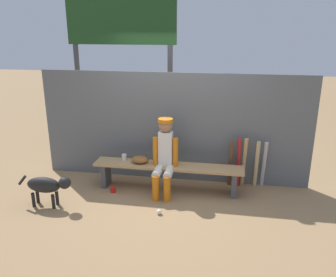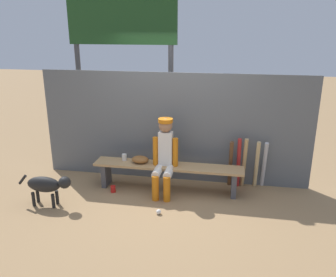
{
  "view_description": "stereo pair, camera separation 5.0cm",
  "coord_description": "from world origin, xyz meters",
  "px_view_note": "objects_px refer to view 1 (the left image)",
  "views": [
    {
      "loc": [
        0.9,
        -5.12,
        2.58
      ],
      "look_at": [
        0.0,
        0.0,
        0.9
      ],
      "focal_mm": 36.95,
      "sensor_mm": 36.0,
      "label": 1
    },
    {
      "loc": [
        0.94,
        -5.11,
        2.58
      ],
      "look_at": [
        0.0,
        0.0,
        0.9
      ],
      "focal_mm": 36.95,
      "sensor_mm": 36.0,
      "label": 2
    }
  ],
  "objects_px": {
    "bat_aluminum_silver": "(264,164)",
    "cup_on_ground": "(113,189)",
    "bat_wood_natural": "(256,164)",
    "cup_on_bench": "(124,157)",
    "player_seated": "(164,155)",
    "baseball": "(159,212)",
    "dugout_bench": "(168,170)",
    "baseball_glove": "(140,160)",
    "bat_aluminum_red": "(238,163)",
    "bat_wood_tan": "(244,163)",
    "dog": "(47,185)",
    "scoreboard": "(124,35)",
    "bat_wood_dark": "(230,164)"
  },
  "relations": [
    {
      "from": "bat_aluminum_silver",
      "to": "cup_on_ground",
      "type": "distance_m",
      "value": 2.52
    },
    {
      "from": "bat_wood_natural",
      "to": "cup_on_bench",
      "type": "distance_m",
      "value": 2.2
    },
    {
      "from": "player_seated",
      "to": "cup_on_ground",
      "type": "relative_size",
      "value": 11.11
    },
    {
      "from": "player_seated",
      "to": "cup_on_ground",
      "type": "bearing_deg",
      "value": -170.31
    },
    {
      "from": "baseball",
      "to": "bat_aluminum_silver",
      "type": "bearing_deg",
      "value": 37.31
    },
    {
      "from": "dugout_bench",
      "to": "baseball_glove",
      "type": "height_order",
      "value": "baseball_glove"
    },
    {
      "from": "bat_aluminum_red",
      "to": "bat_wood_natural",
      "type": "xyz_separation_m",
      "value": [
        0.29,
        0.01,
        -0.01
      ]
    },
    {
      "from": "dugout_bench",
      "to": "bat_wood_tan",
      "type": "distance_m",
      "value": 1.27
    },
    {
      "from": "cup_on_bench",
      "to": "bat_aluminum_silver",
      "type": "bearing_deg",
      "value": 7.64
    },
    {
      "from": "bat_wood_natural",
      "to": "player_seated",
      "type": "bearing_deg",
      "value": -163.29
    },
    {
      "from": "bat_wood_natural",
      "to": "dog",
      "type": "distance_m",
      "value": 3.31
    },
    {
      "from": "scoreboard",
      "to": "cup_on_ground",
      "type": "bearing_deg",
      "value": -82.64
    },
    {
      "from": "scoreboard",
      "to": "bat_aluminum_silver",
      "type": "bearing_deg",
      "value": -21.17
    },
    {
      "from": "baseball",
      "to": "bat_wood_dark",
      "type": "bearing_deg",
      "value": 48.2
    },
    {
      "from": "bat_wood_natural",
      "to": "scoreboard",
      "type": "bearing_deg",
      "value": 157.11
    },
    {
      "from": "player_seated",
      "to": "baseball_glove",
      "type": "height_order",
      "value": "player_seated"
    },
    {
      "from": "player_seated",
      "to": "bat_wood_natural",
      "type": "bearing_deg",
      "value": 16.71
    },
    {
      "from": "bat_wood_tan",
      "to": "player_seated",
      "type": "bearing_deg",
      "value": -160.72
    },
    {
      "from": "baseball",
      "to": "cup_on_bench",
      "type": "distance_m",
      "value": 1.24
    },
    {
      "from": "baseball_glove",
      "to": "scoreboard",
      "type": "relative_size",
      "value": 0.08
    },
    {
      "from": "bat_aluminum_red",
      "to": "scoreboard",
      "type": "relative_size",
      "value": 0.25
    },
    {
      "from": "bat_aluminum_silver",
      "to": "dog",
      "type": "distance_m",
      "value": 3.44
    },
    {
      "from": "bat_aluminum_red",
      "to": "baseball",
      "type": "bearing_deg",
      "value": -134.92
    },
    {
      "from": "player_seated",
      "to": "bat_wood_dark",
      "type": "distance_m",
      "value": 1.14
    },
    {
      "from": "bat_aluminum_red",
      "to": "bat_wood_tan",
      "type": "height_order",
      "value": "bat_wood_tan"
    },
    {
      "from": "baseball",
      "to": "scoreboard",
      "type": "height_order",
      "value": "scoreboard"
    },
    {
      "from": "bat_wood_dark",
      "to": "player_seated",
      "type": "bearing_deg",
      "value": -158.29
    },
    {
      "from": "dugout_bench",
      "to": "baseball_glove",
      "type": "bearing_deg",
      "value": 180.0
    },
    {
      "from": "bat_wood_tan",
      "to": "baseball",
      "type": "bearing_deg",
      "value": -136.9
    },
    {
      "from": "bat_aluminum_silver",
      "to": "dog",
      "type": "height_order",
      "value": "bat_aluminum_silver"
    },
    {
      "from": "bat_wood_tan",
      "to": "dog",
      "type": "relative_size",
      "value": 1.04
    },
    {
      "from": "bat_wood_natural",
      "to": "scoreboard",
      "type": "height_order",
      "value": "scoreboard"
    },
    {
      "from": "bat_wood_dark",
      "to": "scoreboard",
      "type": "xyz_separation_m",
      "value": [
        -2.08,
        1.08,
        2.03
      ]
    },
    {
      "from": "baseball_glove",
      "to": "bat_wood_dark",
      "type": "bearing_deg",
      "value": 11.87
    },
    {
      "from": "bat_wood_dark",
      "to": "dugout_bench",
      "type": "bearing_deg",
      "value": -162.86
    },
    {
      "from": "cup_on_bench",
      "to": "scoreboard",
      "type": "bearing_deg",
      "value": 103.71
    },
    {
      "from": "dog",
      "to": "bat_wood_natural",
      "type": "bearing_deg",
      "value": 20.7
    },
    {
      "from": "dugout_bench",
      "to": "dog",
      "type": "xyz_separation_m",
      "value": [
        -1.68,
        -0.84,
        -0.01
      ]
    },
    {
      "from": "bat_wood_dark",
      "to": "bat_aluminum_red",
      "type": "height_order",
      "value": "bat_aluminum_red"
    },
    {
      "from": "bat_wood_dark",
      "to": "bat_aluminum_silver",
      "type": "xyz_separation_m",
      "value": [
        0.55,
        0.07,
        0.0
      ]
    },
    {
      "from": "bat_wood_natural",
      "to": "scoreboard",
      "type": "relative_size",
      "value": 0.24
    },
    {
      "from": "baseball_glove",
      "to": "dog",
      "type": "relative_size",
      "value": 0.33
    },
    {
      "from": "bat_wood_dark",
      "to": "dog",
      "type": "bearing_deg",
      "value": -156.82
    },
    {
      "from": "dugout_bench",
      "to": "cup_on_bench",
      "type": "bearing_deg",
      "value": 175.16
    },
    {
      "from": "baseball_glove",
      "to": "baseball",
      "type": "bearing_deg",
      "value": -59.26
    },
    {
      "from": "baseball_glove",
      "to": "bat_wood_dark",
      "type": "relative_size",
      "value": 0.34
    },
    {
      "from": "bat_wood_dark",
      "to": "cup_on_ground",
      "type": "xyz_separation_m",
      "value": [
        -1.87,
        -0.55,
        -0.36
      ]
    },
    {
      "from": "player_seated",
      "to": "baseball_glove",
      "type": "bearing_deg",
      "value": 166.16
    },
    {
      "from": "player_seated",
      "to": "dog",
      "type": "relative_size",
      "value": 1.45
    },
    {
      "from": "player_seated",
      "to": "cup_on_bench",
      "type": "distance_m",
      "value": 0.75
    }
  ]
}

